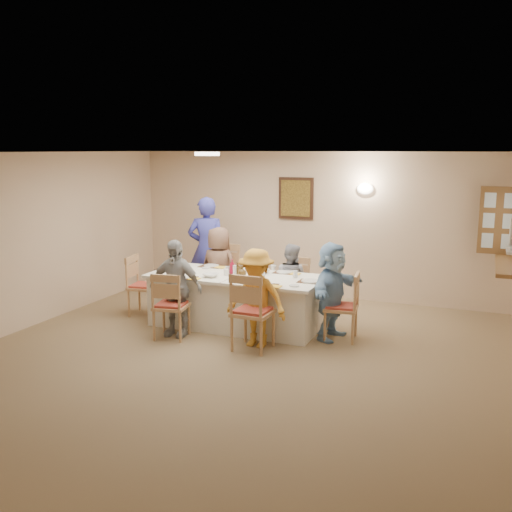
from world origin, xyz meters
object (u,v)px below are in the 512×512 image
at_px(chair_right_end, 341,306).
at_px(diner_right_end, 332,291).
at_px(chair_back_right, 293,287).
at_px(chair_left_end, 144,285).
at_px(chair_front_right, 253,311).
at_px(caregiver, 207,249).
at_px(diner_front_right, 256,298).
at_px(dining_table, 236,301).
at_px(chair_front_left, 171,305).
at_px(diner_front_left, 175,288).
at_px(condiment_ketchup, 232,267).
at_px(diner_back_left, 219,269).
at_px(diner_back_right, 290,281).
at_px(chair_back_left, 222,277).

xyz_separation_m(chair_right_end, diner_right_end, (-0.13, 0.00, 0.20)).
xyz_separation_m(chair_back_right, diner_right_end, (0.82, -0.80, 0.21)).
bearing_deg(chair_left_end, chair_front_right, -118.23).
xyz_separation_m(chair_back_right, caregiver, (-1.65, 0.35, 0.43)).
bearing_deg(diner_front_right, diner_right_end, 44.71).
relative_size(diner_right_end, caregiver, 0.75).
xyz_separation_m(dining_table, chair_front_left, (-0.60, -0.80, 0.09)).
distance_m(diner_front_left, condiment_ketchup, 0.92).
relative_size(chair_front_left, caregiver, 0.53).
bearing_deg(dining_table, chair_back_right, 53.13).
distance_m(diner_back_left, caregiver, 0.68).
bearing_deg(chair_back_right, chair_right_end, -35.13).
bearing_deg(diner_front_right, condiment_ketchup, 137.84).
height_order(diner_back_left, diner_back_right, diner_back_left).
height_order(chair_front_left, chair_right_end, chair_front_left).
bearing_deg(chair_back_left, chair_right_end, -25.22).
height_order(dining_table, condiment_ketchup, condiment_ketchup).
height_order(chair_right_end, diner_back_left, diner_back_left).
relative_size(chair_back_left, chair_back_right, 1.14).
height_order(chair_back_left, diner_right_end, diner_right_end).
bearing_deg(condiment_ketchup, dining_table, -33.79).
distance_m(chair_front_left, condiment_ketchup, 1.08).
height_order(diner_back_left, diner_front_right, diner_back_left).
height_order(chair_left_end, diner_back_left, diner_back_left).
bearing_deg(diner_right_end, chair_back_left, 79.64).
xyz_separation_m(dining_table, chair_left_end, (-1.55, 0.00, 0.09)).
distance_m(diner_back_right, diner_right_end, 1.07).
relative_size(chair_front_right, chair_left_end, 1.10).
distance_m(chair_back_left, chair_front_right, 2.00).
distance_m(chair_front_left, caregiver, 2.04).
xyz_separation_m(chair_left_end, chair_right_end, (3.10, 0.00, -0.00)).
distance_m(chair_left_end, condiment_ketchup, 1.53).
bearing_deg(chair_front_left, diner_right_end, -168.99).
distance_m(chair_back_right, diner_right_end, 1.17).
distance_m(diner_back_right, diner_front_left, 1.82).
xyz_separation_m(chair_front_right, caregiver, (-1.65, 1.95, 0.37)).
distance_m(diner_front_left, caregiver, 1.90).
bearing_deg(chair_back_right, chair_left_end, -154.62).
xyz_separation_m(diner_front_left, caregiver, (-0.45, 1.83, 0.21)).
bearing_deg(chair_back_right, diner_back_right, -85.03).
distance_m(dining_table, chair_front_right, 1.01).
relative_size(chair_back_left, diner_back_right, 0.90).
height_order(chair_back_right, diner_back_right, diner_back_right).
distance_m(diner_back_left, diner_right_end, 2.13).
bearing_deg(chair_left_end, chair_back_right, -77.41).
bearing_deg(diner_back_right, condiment_ketchup, 51.30).
bearing_deg(chair_back_right, diner_back_left, -169.32).
distance_m(chair_left_end, diner_back_left, 1.19).
relative_size(chair_front_left, condiment_ketchup, 4.37).
bearing_deg(dining_table, caregiver, 132.40).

